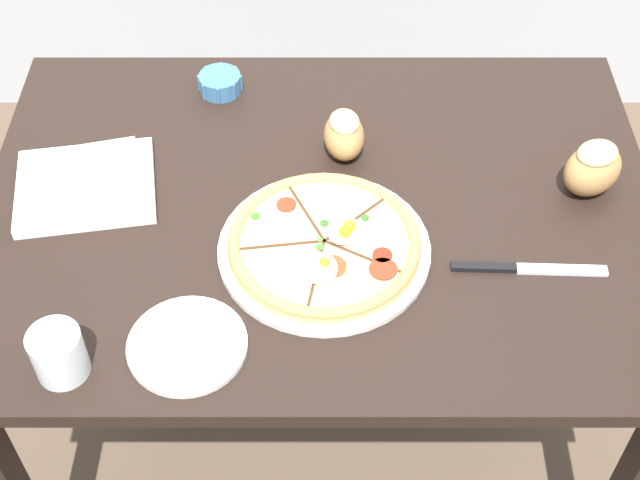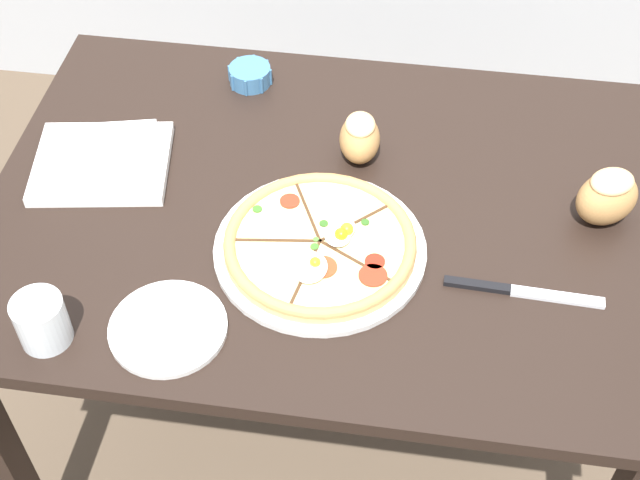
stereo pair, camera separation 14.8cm
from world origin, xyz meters
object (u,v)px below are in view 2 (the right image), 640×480
ramekin_bowl (250,75)px  napkin_folded (101,161)px  bread_piece_near (360,137)px  dining_table (325,246)px  bread_piece_mid (607,196)px  side_saucer (168,328)px  water_glass (42,323)px  knife_main (521,292)px  pizza (320,245)px

ramekin_bowl → napkin_folded: size_ratio=0.33×
napkin_folded → bread_piece_near: bearing=12.0°
dining_table → bread_piece_mid: 0.51m
napkin_folded → dining_table: bearing=-4.8°
ramekin_bowl → side_saucer: (-0.00, -0.63, -0.01)m
bread_piece_near → water_glass: size_ratio=1.26×
ramekin_bowl → side_saucer: ramekin_bowl is taller
knife_main → bread_piece_mid: bearing=56.3°
pizza → water_glass: bearing=-149.0°
bread_piece_mid → dining_table: bearing=-175.4°
water_glass → bread_piece_near: bearing=48.3°
bread_piece_mid → side_saucer: bread_piece_mid is taller
bread_piece_mid → water_glass: bearing=-155.9°
ramekin_bowl → pizza: bearing=-64.4°
napkin_folded → knife_main: bearing=-13.9°
dining_table → side_saucer: size_ratio=6.45×
knife_main → pizza: bearing=175.3°
dining_table → bread_piece_mid: bread_piece_mid is taller
pizza → dining_table: bearing=93.9°
bread_piece_mid → napkin_folded: bearing=-179.8°
dining_table → pizza: (0.01, -0.11, 0.13)m
napkin_folded → water_glass: (0.03, -0.38, 0.02)m
dining_table → water_glass: bearing=-137.9°
pizza → napkin_folded: bearing=160.9°
dining_table → water_glass: (-0.39, -0.35, 0.15)m
dining_table → side_saucer: side_saucer is taller
knife_main → water_glass: water_glass is taller
bread_piece_near → bread_piece_mid: bread_piece_mid is taller
pizza → side_saucer: bearing=-137.3°
pizza → water_glass: water_glass is taller
dining_table → side_saucer: 0.39m
knife_main → side_saucer: same height
pizza → ramekin_bowl: (-0.21, 0.43, 0.00)m
pizza → water_glass: 0.46m
knife_main → ramekin_bowl: bearing=141.0°
pizza → side_saucer: pizza is taller
napkin_folded → side_saucer: size_ratio=1.46×
pizza → knife_main: 0.34m
dining_table → ramekin_bowl: 0.40m
napkin_folded → water_glass: 0.39m
dining_table → ramekin_bowl: size_ratio=13.33×
ramekin_bowl → napkin_folded: bearing=-127.6°
knife_main → dining_table: bearing=158.1°
bread_piece_near → bread_piece_mid: size_ratio=0.76×
bread_piece_near → napkin_folded: bearing=-168.0°
ramekin_bowl → knife_main: ramekin_bowl is taller
bread_piece_mid → knife_main: bearing=-125.8°
knife_main → side_saucer: size_ratio=1.39×
ramekin_bowl → water_glass: bearing=-105.5°
ramekin_bowl → napkin_folded: 0.36m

